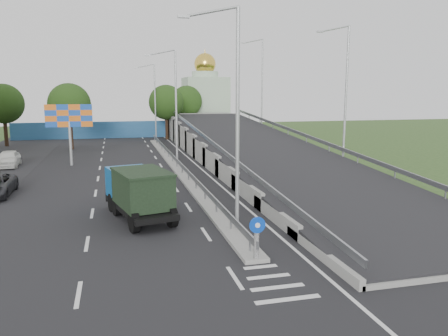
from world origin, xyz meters
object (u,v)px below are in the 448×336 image
object	(u,v)px
lamp_post_far	(154,98)
billboard	(69,119)
lamp_post_near	(234,109)
parked_car_e	(8,159)
sign_bollard	(257,238)
dump_truck	(138,191)
church	(205,100)
lamp_post_mid	(174,101)

from	to	relation	value
lamp_post_far	billboard	size ratio (longest dim) A/B	1.83
lamp_post_near	parked_car_e	world-z (taller)	lamp_post_near
sign_bollard	lamp_post_far	xyz separation A→B (m)	(0.11, 43.83, 4.77)
lamp_post_near	dump_truck	distance (m)	7.01
lamp_post_near	church	bearing A→B (deg)	79.62
church	dump_truck	bearing A→B (deg)	-105.58
sign_bollard	parked_car_e	bearing A→B (deg)	118.47
lamp_post_near	dump_truck	size ratio (longest dim) A/B	1.58
parked_car_e	sign_bollard	bearing A→B (deg)	-65.25
lamp_post_far	sign_bollard	bearing A→B (deg)	-90.14
lamp_post_near	lamp_post_mid	distance (m)	20.00
billboard	parked_car_e	world-z (taller)	billboard
sign_bollard	lamp_post_far	distance (m)	44.08
sign_bollard	billboard	bearing A→B (deg)	109.21
church	billboard	distance (m)	37.23
sign_bollard	lamp_post_mid	size ratio (longest dim) A/B	0.17
lamp_post_mid	parked_car_e	world-z (taller)	lamp_post_mid
lamp_post_near	lamp_post_far	world-z (taller)	same
sign_bollard	dump_truck	distance (m)	8.48
lamp_post_near	lamp_post_mid	size ratio (longest dim) A/B	1.00
dump_truck	lamp_post_near	bearing A→B (deg)	-54.42
dump_truck	parked_car_e	world-z (taller)	dump_truck
lamp_post_far	dump_truck	distance (m)	36.89
sign_bollard	lamp_post_near	xyz separation A→B (m)	(0.11, 3.83, 4.77)
lamp_post_mid	billboard	bearing A→B (deg)	167.62
billboard	lamp_post_mid	bearing A→B (deg)	-12.38
lamp_post_mid	dump_truck	world-z (taller)	lamp_post_mid
dump_truck	parked_car_e	distance (m)	21.66
lamp_post_mid	lamp_post_far	size ratio (longest dim) A/B	1.00
lamp_post_far	dump_truck	size ratio (longest dim) A/B	1.58
lamp_post_near	church	xyz separation A→B (m)	(9.89, 54.00, -0.50)
church	billboard	size ratio (longest dim) A/B	2.51
sign_bollard	parked_car_e	size ratio (longest dim) A/B	0.38
dump_truck	parked_car_e	xyz separation A→B (m)	(-10.30, 19.04, -0.73)
sign_bollard	lamp_post_near	world-z (taller)	lamp_post_near
lamp_post_near	parked_car_e	bearing A→B (deg)	122.57
sign_bollard	lamp_post_mid	world-z (taller)	lamp_post_mid
lamp_post_near	lamp_post_far	bearing A→B (deg)	90.00
dump_truck	lamp_post_far	bearing A→B (deg)	69.98
lamp_post_mid	lamp_post_near	bearing A→B (deg)	-90.00
sign_bollard	dump_truck	world-z (taller)	dump_truck
lamp_post_far	church	distance (m)	17.15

